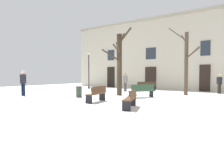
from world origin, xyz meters
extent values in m
plane|color=white|center=(0.00, 0.00, 0.00)|extent=(32.70, 32.70, 0.00)
cube|color=#BCB29E|center=(0.00, 8.90, 3.74)|extent=(20.44, 0.40, 7.49)
cube|color=#A09786|center=(0.00, 8.65, 7.24)|extent=(20.44, 0.30, 0.24)
cube|color=black|center=(-5.30, 8.68, 1.20)|extent=(1.05, 0.08, 2.41)
cube|color=#262D38|center=(-5.30, 8.68, 3.81)|extent=(0.95, 0.06, 1.20)
cube|color=black|center=(-0.13, 8.68, 1.16)|extent=(1.25, 0.08, 2.32)
cube|color=#262D38|center=(-0.13, 8.68, 3.70)|extent=(1.12, 0.06, 1.18)
cube|color=black|center=(5.18, 8.68, 1.20)|extent=(0.92, 0.08, 2.41)
cube|color=#262D38|center=(5.18, 8.68, 3.87)|extent=(0.83, 0.06, 1.33)
cylinder|color=#4C3D2D|center=(4.83, 4.44, 2.32)|extent=(0.28, 0.28, 4.64)
cylinder|color=#4C3D2D|center=(5.37, 4.11, 3.04)|extent=(1.16, 0.73, 0.72)
cylinder|color=#4C3D2D|center=(4.56, 4.69, 4.18)|extent=(0.64, 0.61, 0.81)
cylinder|color=#4C3D2D|center=(5.22, 4.62, 3.14)|extent=(0.90, 0.47, 0.91)
cylinder|color=#4C3D2D|center=(4.11, 4.52, 4.57)|extent=(1.48, 0.23, 1.18)
cylinder|color=#382B1E|center=(0.92, 1.39, 2.24)|extent=(0.38, 0.38, 4.48)
cylinder|color=#382B1E|center=(0.38, 1.78, 3.55)|extent=(1.23, 0.93, 0.86)
cylinder|color=#382B1E|center=(1.22, 0.82, 3.33)|extent=(0.74, 1.27, 0.77)
cylinder|color=#382B1E|center=(0.56, 0.84, 2.93)|extent=(0.84, 1.21, 0.85)
cylinder|color=#382B1E|center=(0.90, 1.75, 4.24)|extent=(0.18, 0.81, 0.84)
cylinder|color=#382B1E|center=(1.54, 1.18, 4.25)|extent=(1.35, 0.58, 0.99)
cylinder|color=black|center=(-5.73, 5.29, 1.80)|extent=(0.10, 0.10, 3.60)
cylinder|color=black|center=(-5.73, 5.29, 0.10)|extent=(0.22, 0.22, 0.20)
cube|color=beige|center=(-5.73, 5.29, 3.78)|extent=(0.24, 0.24, 0.36)
cone|color=black|center=(-5.73, 5.29, 3.96)|extent=(0.30, 0.30, 0.14)
cylinder|color=#2D3D2D|center=(-0.51, -1.32, 0.35)|extent=(0.39, 0.39, 0.71)
torus|color=black|center=(-0.51, -1.32, 0.72)|extent=(0.42, 0.42, 0.04)
cube|color=#2D4C33|center=(2.92, 1.09, 0.44)|extent=(1.21, 1.78, 0.05)
cube|color=#2D4C33|center=(3.09, 1.00, 0.69)|extent=(0.94, 1.64, 0.41)
cube|color=black|center=(3.30, 1.82, 0.22)|extent=(0.37, 0.23, 0.44)
torus|color=black|center=(3.16, 1.90, 0.08)|extent=(0.11, 0.16, 0.17)
cube|color=black|center=(2.53, 0.35, 0.22)|extent=(0.37, 0.23, 0.44)
torus|color=black|center=(2.38, 0.43, 0.08)|extent=(0.11, 0.16, 0.17)
cube|color=#51331E|center=(1.93, -2.39, 0.46)|extent=(0.71, 1.64, 0.05)
cube|color=#51331E|center=(2.12, -2.35, 0.69)|extent=(0.39, 1.59, 0.38)
cube|color=black|center=(1.80, -1.67, 0.23)|extent=(0.39, 0.13, 0.46)
torus|color=black|center=(1.63, -1.70, 0.08)|extent=(0.06, 0.17, 0.17)
cube|color=black|center=(2.06, -3.11, 0.23)|extent=(0.39, 0.13, 0.46)
torus|color=black|center=(1.89, -3.14, 0.08)|extent=(0.06, 0.17, 0.17)
cube|color=#3D2819|center=(0.66, 6.12, 0.46)|extent=(1.53, 1.50, 0.05)
cube|color=#3D2819|center=(0.80, 5.98, 0.68)|extent=(1.29, 1.26, 0.37)
cube|color=black|center=(1.23, 6.67, 0.23)|extent=(0.31, 0.32, 0.46)
torus|color=black|center=(1.12, 6.79, 0.08)|extent=(0.14, 0.14, 0.17)
cube|color=black|center=(0.09, 5.56, 0.23)|extent=(0.31, 0.32, 0.46)
torus|color=black|center=(-0.02, 5.68, 0.08)|extent=(0.14, 0.14, 0.17)
cube|color=#51331E|center=(4.60, -3.13, 0.44)|extent=(1.01, 1.71, 0.05)
cube|color=#51331E|center=(4.78, -3.06, 0.66)|extent=(0.72, 1.59, 0.36)
cube|color=black|center=(4.31, -2.41, 0.22)|extent=(0.36, 0.19, 0.44)
torus|color=black|center=(4.17, -2.47, 0.08)|extent=(0.09, 0.17, 0.17)
cube|color=black|center=(4.90, -3.85, 0.22)|extent=(0.36, 0.19, 0.44)
torus|color=black|center=(4.75, -3.91, 0.08)|extent=(0.09, 0.17, 0.17)
cylinder|color=#403D3A|center=(-0.51, 4.53, 0.41)|extent=(0.14, 0.14, 0.82)
cylinder|color=#403D3A|center=(-0.68, 4.58, 0.41)|extent=(0.14, 0.14, 0.82)
cube|color=slate|center=(-0.59, 4.56, 1.14)|extent=(0.43, 0.32, 0.63)
sphere|color=#9E755B|center=(-0.59, 4.56, 1.60)|extent=(0.23, 0.23, 0.23)
cylinder|color=#2D271E|center=(6.54, 7.26, 0.38)|extent=(0.14, 0.14, 0.76)
cylinder|color=#2D271E|center=(6.64, 7.41, 0.38)|extent=(0.14, 0.14, 0.76)
cube|color=black|center=(6.59, 7.33, 1.05)|extent=(0.39, 0.44, 0.58)
sphere|color=beige|center=(6.59, 7.33, 1.47)|extent=(0.21, 0.21, 0.21)
cylinder|color=black|center=(-4.70, -2.94, 0.44)|extent=(0.14, 0.14, 0.88)
cylinder|color=black|center=(-4.53, -2.88, 0.44)|extent=(0.14, 0.14, 0.88)
cube|color=black|center=(-4.61, -2.91, 1.22)|extent=(0.43, 0.33, 0.68)
sphere|color=beige|center=(-4.61, -2.91, 1.71)|extent=(0.24, 0.24, 0.24)
camera|label=1|loc=(9.67, -11.32, 1.57)|focal=33.68mm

